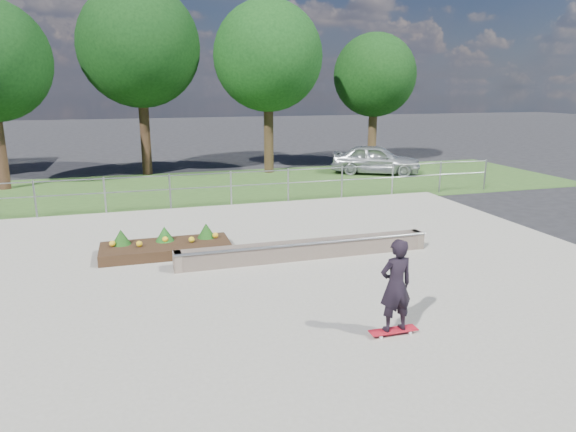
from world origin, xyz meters
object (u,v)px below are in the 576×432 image
object	(u,v)px
planter_bed	(166,246)
grind_ledge	(305,249)
skateboarder	(396,286)
parked_car	(376,159)

from	to	relation	value
planter_bed	grind_ledge	bearing A→B (deg)	-22.61
planter_bed	skateboarder	world-z (taller)	skateboarder
grind_ledge	skateboarder	bearing A→B (deg)	-87.86
grind_ledge	skateboarder	world-z (taller)	skateboarder
planter_bed	skateboarder	xyz separation A→B (m)	(3.23, -5.29, 0.65)
grind_ledge	skateboarder	xyz separation A→B (m)	(0.15, -4.01, 0.63)
planter_bed	parked_car	size ratio (longest dim) A/B	0.75
planter_bed	parked_car	world-z (taller)	parked_car
grind_ledge	planter_bed	size ratio (longest dim) A/B	2.00
skateboarder	planter_bed	bearing A→B (deg)	121.39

